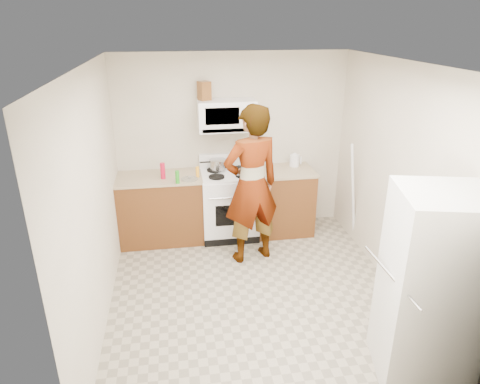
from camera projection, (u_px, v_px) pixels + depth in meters
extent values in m
plane|color=gray|center=(255.00, 294.00, 4.84)|extent=(3.60, 3.60, 0.00)
cube|color=beige|center=(232.00, 144.00, 6.00)|extent=(3.20, 0.02, 2.50)
cube|color=beige|center=(402.00, 183.00, 4.60)|extent=(0.02, 3.60, 2.50)
cube|color=#632B17|center=(161.00, 210.00, 5.88)|extent=(1.12, 0.62, 0.90)
cube|color=tan|center=(159.00, 178.00, 5.70)|extent=(1.14, 0.64, 0.03)
cube|color=#632B17|center=(283.00, 202.00, 6.13)|extent=(0.80, 0.62, 0.90)
cube|color=tan|center=(284.00, 171.00, 5.95)|extent=(0.82, 0.64, 0.03)
cube|color=white|center=(229.00, 206.00, 6.00)|extent=(0.76, 0.65, 0.90)
cube|color=white|center=(229.00, 174.00, 5.83)|extent=(0.76, 0.62, 0.03)
cube|color=white|center=(226.00, 160.00, 6.04)|extent=(0.76, 0.08, 0.20)
cube|color=white|center=(227.00, 115.00, 5.65)|extent=(0.76, 0.38, 0.40)
imported|color=tan|center=(251.00, 186.00, 5.20)|extent=(0.84, 0.67, 2.00)
cube|color=white|center=(430.00, 289.00, 3.48)|extent=(0.84, 0.84, 1.70)
cylinder|color=silver|center=(294.00, 161.00, 6.06)|extent=(0.18, 0.18, 0.17)
cube|color=brown|center=(204.00, 91.00, 5.53)|extent=(0.18, 0.18, 0.24)
cylinder|color=#ACACB0|center=(218.00, 164.00, 5.90)|extent=(0.24, 0.24, 0.13)
cube|color=white|center=(244.00, 173.00, 5.76)|extent=(0.26, 0.18, 0.05)
cylinder|color=#BB0E2D|center=(163.00, 171.00, 5.58)|extent=(0.08, 0.08, 0.21)
cylinder|color=#FEA81C|center=(197.00, 172.00, 5.65)|extent=(0.05, 0.05, 0.14)
cylinder|color=#218818|center=(177.00, 177.00, 5.43)|extent=(0.05, 0.05, 0.17)
cylinder|color=silver|center=(189.00, 179.00, 5.59)|extent=(0.27, 0.27, 0.01)
cylinder|color=silver|center=(353.00, 193.00, 5.71)|extent=(0.28, 0.19, 1.42)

